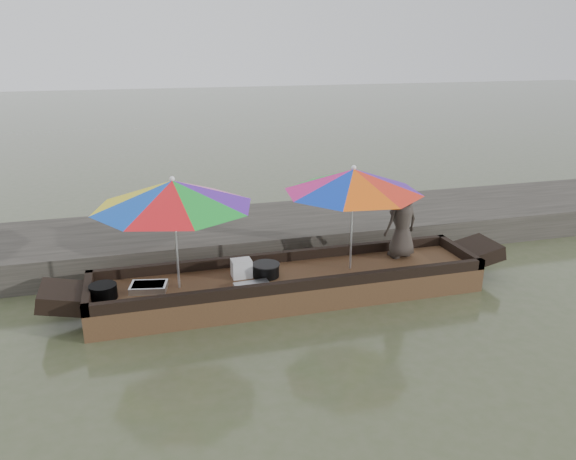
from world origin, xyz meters
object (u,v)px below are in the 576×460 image
object	(u,v)px
boat_hull	(290,286)
supply_bag	(241,268)
vendor	(402,222)
charcoal_grill	(266,271)
umbrella_bow	(176,234)
tray_scallop	(253,287)
cooking_pot	(103,292)
umbrella_stern	(352,218)
tray_crayfish	(149,287)

from	to	relation	value
boat_hull	supply_bag	world-z (taller)	supply_bag
vendor	charcoal_grill	bearing A→B (deg)	-7.00
charcoal_grill	umbrella_bow	bearing A→B (deg)	-177.96
supply_bag	umbrella_bow	xyz separation A→B (m)	(-0.89, -0.12, 0.65)
charcoal_grill	supply_bag	size ratio (longest dim) A/B	1.34
boat_hull	vendor	distance (m)	2.02
tray_scallop	vendor	bearing A→B (deg)	13.03
cooking_pot	vendor	size ratio (longest dim) A/B	0.31
supply_bag	umbrella_bow	distance (m)	1.11
cooking_pot	tray_scallop	world-z (taller)	cooking_pot
boat_hull	umbrella_bow	size ratio (longest dim) A/B	2.64
umbrella_stern	tray_crayfish	bearing A→B (deg)	179.72
cooking_pot	umbrella_bow	world-z (taller)	umbrella_bow
charcoal_grill	umbrella_stern	xyz separation A→B (m)	(1.27, -0.04, 0.69)
boat_hull	cooking_pot	world-z (taller)	cooking_pot
tray_scallop	umbrella_bow	world-z (taller)	umbrella_bow
cooking_pot	boat_hull	bearing A→B (deg)	1.75
umbrella_bow	boat_hull	bearing A→B (deg)	0.00
boat_hull	tray_crayfish	size ratio (longest dim) A/B	11.68
umbrella_bow	umbrella_stern	distance (m)	2.51
cooking_pot	umbrella_bow	distance (m)	1.20
boat_hull	charcoal_grill	world-z (taller)	charcoal_grill
boat_hull	charcoal_grill	xyz separation A→B (m)	(-0.34, 0.04, 0.26)
tray_scallop	vendor	world-z (taller)	vendor
supply_bag	vendor	xyz separation A→B (m)	(2.54, 0.12, 0.44)
tray_scallop	vendor	distance (m)	2.60
cooking_pot	umbrella_bow	xyz separation A→B (m)	(0.99, 0.08, 0.68)
vendor	umbrella_bow	bearing A→B (deg)	-8.10
tray_crayfish	supply_bag	distance (m)	1.31
tray_scallop	umbrella_bow	bearing A→B (deg)	160.92
vendor	boat_hull	bearing A→B (deg)	-4.73
charcoal_grill	umbrella_bow	world-z (taller)	umbrella_bow
supply_bag	vendor	distance (m)	2.58
boat_hull	umbrella_stern	bearing A→B (deg)	0.00
tray_crayfish	supply_bag	xyz separation A→B (m)	(1.30, 0.11, 0.09)
umbrella_stern	charcoal_grill	bearing A→B (deg)	178.03
boat_hull	cooking_pot	size ratio (longest dim) A/B	15.74
tray_crayfish	umbrella_stern	xyz separation A→B (m)	(2.91, -0.01, 0.73)
boat_hull	tray_scallop	distance (m)	0.73
boat_hull	umbrella_bow	distance (m)	1.84
charcoal_grill	cooking_pot	bearing A→B (deg)	-176.85
cooking_pot	charcoal_grill	size ratio (longest dim) A/B	0.95
tray_crayfish	umbrella_stern	bearing A→B (deg)	-0.28
vendor	cooking_pot	bearing A→B (deg)	-7.99
umbrella_stern	boat_hull	bearing A→B (deg)	180.00
boat_hull	tray_crayfish	bearing A→B (deg)	179.59
cooking_pot	tray_crayfish	distance (m)	0.59
charcoal_grill	supply_bag	xyz separation A→B (m)	(-0.34, 0.08, 0.04)
tray_crayfish	charcoal_grill	xyz separation A→B (m)	(1.64, 0.03, 0.04)
tray_crayfish	tray_scallop	size ratio (longest dim) A/B	1.00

